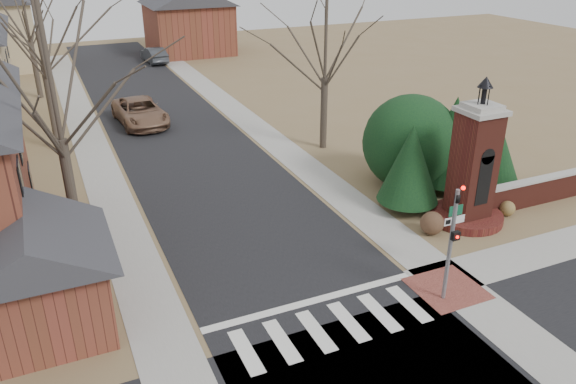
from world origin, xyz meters
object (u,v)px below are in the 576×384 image
traffic_signal_pole (452,234)px  brick_gate_monument (472,175)px  sign_post (454,225)px  pickup_truck (140,112)px  distant_car (154,55)px

traffic_signal_pole → brick_gate_monument: 6.47m
traffic_signal_pole → sign_post: (1.29, 1.41, -0.64)m
sign_post → brick_gate_monument: size_ratio=0.42×
traffic_signal_pole → pickup_truck: (-5.90, 24.44, -1.75)m
pickup_truck → distant_car: bearing=71.9°
traffic_signal_pole → distant_car: traffic_signal_pole is taller
pickup_truck → distant_car: (5.00, 19.37, -0.08)m
traffic_signal_pole → pickup_truck: size_ratio=0.74×
sign_post → distant_car: (-2.19, 42.39, -1.19)m
sign_post → traffic_signal_pole: bearing=-132.4°
distant_car → brick_gate_monument: bearing=93.7°
traffic_signal_pole → pickup_truck: traffic_signal_pole is taller
brick_gate_monument → distant_car: 39.81m
traffic_signal_pole → sign_post: size_ratio=1.64×
sign_post → distant_car: size_ratio=0.59×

